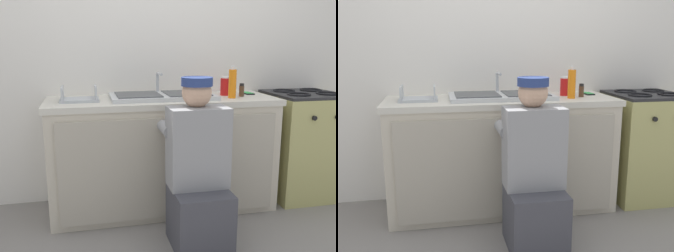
% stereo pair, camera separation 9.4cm
% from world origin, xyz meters
% --- Properties ---
extents(ground_plane, '(12.00, 12.00, 0.00)m').
position_xyz_m(ground_plane, '(0.00, 0.00, 0.00)').
color(ground_plane, gray).
extents(back_wall, '(6.00, 0.10, 2.50)m').
position_xyz_m(back_wall, '(0.00, 0.65, 1.25)').
color(back_wall, silver).
rests_on(back_wall, ground_plane).
extents(counter_cabinet, '(1.73, 0.62, 0.85)m').
position_xyz_m(counter_cabinet, '(0.00, 0.29, 0.43)').
color(counter_cabinet, beige).
rests_on(counter_cabinet, ground_plane).
extents(countertop, '(1.77, 0.62, 0.04)m').
position_xyz_m(countertop, '(0.00, 0.30, 0.87)').
color(countertop, beige).
rests_on(countertop, counter_cabinet).
extents(sink_double_basin, '(0.80, 0.44, 0.19)m').
position_xyz_m(sink_double_basin, '(0.00, 0.30, 0.91)').
color(sink_double_basin, silver).
rests_on(sink_double_basin, countertop).
extents(stove_range, '(0.58, 0.62, 0.92)m').
position_xyz_m(stove_range, '(1.24, 0.30, 0.45)').
color(stove_range, tan).
rests_on(stove_range, ground_plane).
extents(plumber_person, '(0.42, 0.61, 1.10)m').
position_xyz_m(plumber_person, '(0.10, -0.33, 0.46)').
color(plumber_person, '#3F3F47').
rests_on(plumber_person, ground_plane).
extents(soap_bottle_orange, '(0.06, 0.06, 0.25)m').
position_xyz_m(soap_bottle_orange, '(0.53, 0.19, 1.01)').
color(soap_bottle_orange, orange).
rests_on(soap_bottle_orange, countertop).
extents(spice_bottle_pepper, '(0.04, 0.04, 0.10)m').
position_xyz_m(spice_bottle_pepper, '(0.64, 0.25, 0.95)').
color(spice_bottle_pepper, '#513823').
rests_on(spice_bottle_pepper, countertop).
extents(spice_bottle_red, '(0.04, 0.04, 0.10)m').
position_xyz_m(spice_bottle_red, '(0.62, 0.44, 0.95)').
color(spice_bottle_red, red).
rests_on(spice_bottle_red, countertop).
extents(dish_rack_tray, '(0.28, 0.22, 0.11)m').
position_xyz_m(dish_rack_tray, '(-0.63, 0.28, 0.92)').
color(dish_rack_tray, '#B2B7BC').
rests_on(dish_rack_tray, countertop).
extents(soda_cup_red, '(0.08, 0.08, 0.15)m').
position_xyz_m(soda_cup_red, '(0.54, 0.35, 0.97)').
color(soda_cup_red, red).
rests_on(soda_cup_red, countertop).
extents(cell_phone, '(0.07, 0.14, 0.01)m').
position_xyz_m(cell_phone, '(0.75, 0.39, 0.90)').
color(cell_phone, black).
rests_on(cell_phone, countertop).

